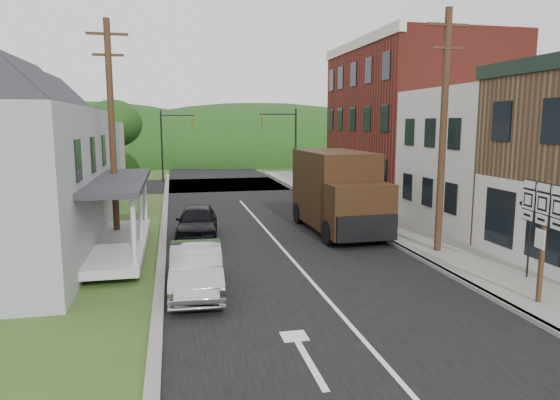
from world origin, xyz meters
TOP-DOWN VIEW (x-y plane):
  - ground at (0.00, 0.00)m, footprint 120.00×120.00m
  - road at (0.00, 10.00)m, footprint 9.00×90.00m
  - cross_road at (0.00, 27.00)m, footprint 60.00×9.00m
  - sidewalk_right at (5.90, 8.00)m, footprint 2.80×55.00m
  - curb_right at (4.55, 8.00)m, footprint 0.20×55.00m
  - curb_left at (-4.65, 8.00)m, footprint 0.30×55.00m
  - storefront_white at (11.30, 7.50)m, footprint 8.00×7.00m
  - storefront_red at (11.30, 17.00)m, footprint 8.00×12.00m
  - house_blue at (-11.00, 17.00)m, footprint 7.14×8.16m
  - house_cream at (-11.50, 26.00)m, footprint 7.14×8.16m
  - utility_pole_right at (5.60, 3.50)m, footprint 1.60×0.26m
  - utility_pole_left at (-6.50, 8.00)m, footprint 1.60×0.26m
  - traffic_signal_right at (4.30, 23.50)m, footprint 2.87×0.20m
  - traffic_signal_left at (-4.30, 30.50)m, footprint 2.87×0.20m
  - tree_left_d at (-9.00, 32.00)m, footprint 4.80×4.80m
  - forested_ridge at (0.00, 55.00)m, footprint 90.00×30.00m
  - silver_sedan at (-3.57, 1.04)m, footprint 1.64×4.30m
  - dark_sedan at (-3.20, 8.08)m, footprint 2.08×4.37m
  - delivery_van at (3.14, 8.00)m, footprint 2.84×6.61m
  - route_sign_cluster at (5.37, -2.12)m, footprint 0.33×1.88m
  - warning_sign at (6.61, -0.12)m, footprint 0.27×0.70m

SIDE VIEW (x-z plane):
  - ground at x=0.00m, z-range 0.00..0.00m
  - road at x=0.00m, z-range -0.01..0.01m
  - cross_road at x=0.00m, z-range -0.01..0.01m
  - forested_ridge at x=0.00m, z-range -8.00..8.00m
  - curb_left at x=-4.65m, z-range 0.00..0.12m
  - sidewalk_right at x=5.90m, z-range 0.00..0.15m
  - curb_right at x=4.55m, z-range 0.00..0.15m
  - silver_sedan at x=-3.57m, z-range 0.00..1.40m
  - dark_sedan at x=-3.20m, z-range 0.00..1.44m
  - delivery_van at x=3.14m, z-range 0.02..3.69m
  - warning_sign at x=6.61m, z-range 0.52..3.20m
  - route_sign_cluster at x=5.37m, z-range 0.64..3.95m
  - storefront_white at x=11.30m, z-range 0.00..6.50m
  - house_blue at x=-11.00m, z-range 0.05..7.33m
  - house_cream at x=-11.50m, z-range 0.05..7.33m
  - traffic_signal_right at x=4.30m, z-range 0.76..6.76m
  - traffic_signal_left at x=-4.30m, z-range 0.76..6.76m
  - utility_pole_right at x=5.60m, z-range 0.16..9.16m
  - utility_pole_left at x=-6.50m, z-range 0.16..9.16m
  - tree_left_d at x=-9.00m, z-range 1.41..8.35m
  - storefront_red at x=11.30m, z-range 0.00..10.00m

